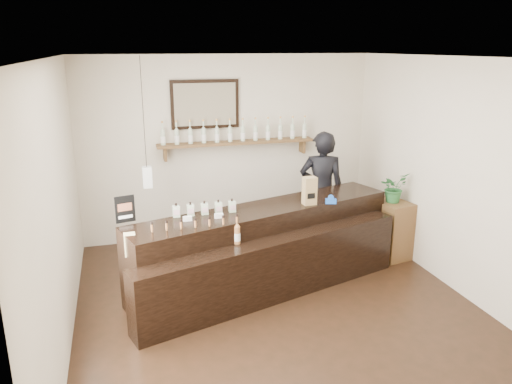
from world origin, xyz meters
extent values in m
plane|color=black|center=(0.00, 0.00, 0.00)|extent=(5.00, 5.00, 0.00)
plane|color=beige|center=(0.00, 2.50, 1.40)|extent=(4.50, 0.00, 4.50)
plane|color=beige|center=(0.00, -2.50, 1.40)|extent=(4.50, 0.00, 4.50)
plane|color=beige|center=(-2.25, 0.00, 1.40)|extent=(0.00, 5.00, 5.00)
plane|color=beige|center=(2.25, 0.00, 1.40)|extent=(0.00, 5.00, 5.00)
plane|color=white|center=(0.00, 0.00, 2.80)|extent=(5.00, 5.00, 0.00)
cube|color=brown|center=(0.10, 2.37, 1.50)|extent=(2.40, 0.25, 0.04)
cube|color=brown|center=(-0.98, 2.40, 1.38)|extent=(0.04, 0.20, 0.20)
cube|color=brown|center=(1.18, 2.40, 1.38)|extent=(0.04, 0.20, 0.20)
cube|color=black|center=(-0.35, 2.47, 2.08)|extent=(1.02, 0.04, 0.72)
cube|color=#43392B|center=(-0.35, 2.44, 2.08)|extent=(0.92, 0.01, 0.62)
cube|color=white|center=(-1.30, 1.60, 1.25)|extent=(0.12, 0.12, 0.28)
cylinder|color=black|center=(-1.30, 1.60, 2.09)|extent=(0.01, 0.01, 1.41)
cylinder|color=beige|center=(-1.00, 2.37, 1.62)|extent=(0.07, 0.07, 0.20)
cone|color=beige|center=(-1.00, 2.37, 1.75)|extent=(0.07, 0.07, 0.05)
cylinder|color=beige|center=(-1.00, 2.37, 1.81)|extent=(0.02, 0.02, 0.07)
cylinder|color=#C9893B|center=(-1.00, 2.37, 1.86)|extent=(0.03, 0.03, 0.02)
cylinder|color=white|center=(-1.00, 2.37, 1.60)|extent=(0.07, 0.07, 0.09)
cylinder|color=beige|center=(-0.80, 2.37, 1.62)|extent=(0.07, 0.07, 0.20)
cone|color=beige|center=(-0.80, 2.37, 1.75)|extent=(0.07, 0.07, 0.05)
cylinder|color=beige|center=(-0.80, 2.37, 1.81)|extent=(0.02, 0.02, 0.07)
cylinder|color=#C9893B|center=(-0.80, 2.37, 1.86)|extent=(0.03, 0.03, 0.02)
cylinder|color=white|center=(-0.80, 2.37, 1.60)|extent=(0.07, 0.07, 0.09)
cylinder|color=beige|center=(-0.60, 2.37, 1.62)|extent=(0.07, 0.07, 0.20)
cone|color=beige|center=(-0.60, 2.37, 1.75)|extent=(0.07, 0.07, 0.05)
cylinder|color=beige|center=(-0.60, 2.37, 1.81)|extent=(0.02, 0.02, 0.07)
cylinder|color=#C9893B|center=(-0.60, 2.37, 1.86)|extent=(0.03, 0.03, 0.02)
cylinder|color=white|center=(-0.60, 2.37, 1.60)|extent=(0.07, 0.07, 0.09)
cylinder|color=beige|center=(-0.40, 2.37, 1.62)|extent=(0.07, 0.07, 0.20)
cone|color=beige|center=(-0.40, 2.37, 1.75)|extent=(0.07, 0.07, 0.05)
cylinder|color=beige|center=(-0.40, 2.37, 1.81)|extent=(0.02, 0.02, 0.07)
cylinder|color=#C9893B|center=(-0.40, 2.37, 1.86)|extent=(0.03, 0.03, 0.02)
cylinder|color=white|center=(-0.40, 2.37, 1.60)|extent=(0.07, 0.07, 0.09)
cylinder|color=beige|center=(-0.20, 2.37, 1.62)|extent=(0.07, 0.07, 0.20)
cone|color=beige|center=(-0.20, 2.37, 1.75)|extent=(0.07, 0.07, 0.05)
cylinder|color=beige|center=(-0.20, 2.37, 1.81)|extent=(0.02, 0.02, 0.07)
cylinder|color=#C9893B|center=(-0.20, 2.37, 1.86)|extent=(0.03, 0.03, 0.02)
cylinder|color=white|center=(-0.20, 2.37, 1.60)|extent=(0.07, 0.07, 0.09)
cylinder|color=beige|center=(0.00, 2.37, 1.62)|extent=(0.07, 0.07, 0.20)
cone|color=beige|center=(0.00, 2.37, 1.75)|extent=(0.07, 0.07, 0.05)
cylinder|color=beige|center=(0.00, 2.37, 1.81)|extent=(0.02, 0.02, 0.07)
cylinder|color=#C9893B|center=(0.00, 2.37, 1.86)|extent=(0.03, 0.03, 0.02)
cylinder|color=white|center=(0.00, 2.37, 1.60)|extent=(0.07, 0.07, 0.09)
cylinder|color=beige|center=(0.20, 2.37, 1.62)|extent=(0.07, 0.07, 0.20)
cone|color=beige|center=(0.20, 2.37, 1.75)|extent=(0.07, 0.07, 0.05)
cylinder|color=beige|center=(0.20, 2.37, 1.81)|extent=(0.02, 0.02, 0.07)
cylinder|color=#C9893B|center=(0.20, 2.37, 1.86)|extent=(0.03, 0.03, 0.02)
cylinder|color=white|center=(0.20, 2.37, 1.60)|extent=(0.07, 0.07, 0.09)
cylinder|color=beige|center=(0.40, 2.37, 1.62)|extent=(0.07, 0.07, 0.20)
cone|color=beige|center=(0.40, 2.37, 1.75)|extent=(0.07, 0.07, 0.05)
cylinder|color=beige|center=(0.40, 2.37, 1.81)|extent=(0.02, 0.02, 0.07)
cylinder|color=#C9893B|center=(0.40, 2.37, 1.86)|extent=(0.03, 0.03, 0.02)
cylinder|color=white|center=(0.40, 2.37, 1.60)|extent=(0.07, 0.07, 0.09)
cylinder|color=beige|center=(0.60, 2.37, 1.62)|extent=(0.07, 0.07, 0.20)
cone|color=beige|center=(0.60, 2.37, 1.75)|extent=(0.07, 0.07, 0.05)
cylinder|color=beige|center=(0.60, 2.37, 1.81)|extent=(0.02, 0.02, 0.07)
cylinder|color=#C9893B|center=(0.60, 2.37, 1.86)|extent=(0.03, 0.03, 0.02)
cylinder|color=white|center=(0.60, 2.37, 1.60)|extent=(0.07, 0.07, 0.09)
cylinder|color=beige|center=(0.80, 2.37, 1.62)|extent=(0.07, 0.07, 0.20)
cone|color=beige|center=(0.80, 2.37, 1.75)|extent=(0.07, 0.07, 0.05)
cylinder|color=beige|center=(0.80, 2.37, 1.81)|extent=(0.02, 0.02, 0.07)
cylinder|color=#C9893B|center=(0.80, 2.37, 1.86)|extent=(0.03, 0.03, 0.02)
cylinder|color=white|center=(0.80, 2.37, 1.60)|extent=(0.07, 0.07, 0.09)
cylinder|color=beige|center=(1.00, 2.37, 1.62)|extent=(0.07, 0.07, 0.20)
cone|color=beige|center=(1.00, 2.37, 1.75)|extent=(0.07, 0.07, 0.05)
cylinder|color=beige|center=(1.00, 2.37, 1.81)|extent=(0.02, 0.02, 0.07)
cylinder|color=#C9893B|center=(1.00, 2.37, 1.86)|extent=(0.03, 0.03, 0.02)
cylinder|color=white|center=(1.00, 2.37, 1.60)|extent=(0.07, 0.07, 0.09)
cylinder|color=beige|center=(1.20, 2.37, 1.62)|extent=(0.07, 0.07, 0.20)
cone|color=beige|center=(1.20, 2.37, 1.75)|extent=(0.07, 0.07, 0.05)
cylinder|color=beige|center=(1.20, 2.37, 1.81)|extent=(0.02, 0.02, 0.07)
cylinder|color=#C9893B|center=(1.20, 2.37, 1.86)|extent=(0.03, 0.03, 0.02)
cylinder|color=white|center=(1.20, 2.37, 1.60)|extent=(0.07, 0.07, 0.09)
cube|color=black|center=(0.05, 0.70, 0.50)|extent=(3.58, 1.64, 0.99)
cube|color=black|center=(0.05, 0.23, 0.38)|extent=(3.48, 1.34, 0.75)
cube|color=white|center=(-0.94, 0.47, 1.02)|extent=(0.10, 0.04, 0.05)
cube|color=white|center=(-0.58, 0.47, 1.02)|extent=(0.10, 0.04, 0.05)
cube|color=beige|center=(-1.60, 0.23, 0.81)|extent=(0.12, 0.12, 0.12)
cube|color=beige|center=(-1.60, 0.23, 0.93)|extent=(0.12, 0.12, 0.12)
cube|color=beige|center=(-1.05, 0.65, 1.06)|extent=(0.08, 0.08, 0.13)
cube|color=#CD9FA7|center=(-1.05, 0.60, 1.06)|extent=(0.07, 0.00, 0.06)
cylinder|color=black|center=(-1.05, 0.65, 1.14)|extent=(0.02, 0.02, 0.03)
cube|color=beige|center=(-0.88, 0.65, 1.06)|extent=(0.08, 0.08, 0.13)
cube|color=#CD9FA7|center=(-0.88, 0.60, 1.06)|extent=(0.07, 0.00, 0.06)
cylinder|color=black|center=(-0.88, 0.65, 1.14)|extent=(0.02, 0.02, 0.03)
cube|color=beige|center=(-0.71, 0.65, 1.06)|extent=(0.08, 0.08, 0.13)
cube|color=#CD9FA7|center=(-0.71, 0.60, 1.06)|extent=(0.07, 0.00, 0.06)
cylinder|color=black|center=(-0.71, 0.65, 1.14)|extent=(0.02, 0.02, 0.03)
cube|color=beige|center=(-0.54, 0.65, 1.06)|extent=(0.08, 0.08, 0.13)
cube|color=#CD9FA7|center=(-0.54, 0.60, 1.06)|extent=(0.07, 0.00, 0.06)
cylinder|color=black|center=(-0.54, 0.65, 1.14)|extent=(0.02, 0.02, 0.03)
cube|color=beige|center=(-0.38, 0.65, 1.06)|extent=(0.08, 0.08, 0.13)
cube|color=#CD9FA7|center=(-0.38, 0.60, 1.06)|extent=(0.07, 0.00, 0.06)
cylinder|color=black|center=(-0.38, 0.65, 1.14)|extent=(0.02, 0.02, 0.03)
cylinder|color=#A86A38|center=(-1.36, 0.23, 0.85)|extent=(0.07, 0.07, 0.20)
cone|color=#A86A38|center=(-1.36, 0.23, 0.98)|extent=(0.07, 0.07, 0.05)
cylinder|color=#A86A38|center=(-1.36, 0.23, 1.04)|extent=(0.02, 0.02, 0.07)
cylinder|color=black|center=(-1.36, 0.23, 1.09)|extent=(0.03, 0.03, 0.02)
cylinder|color=white|center=(-1.36, 0.23, 0.83)|extent=(0.07, 0.07, 0.09)
cylinder|color=#A86A38|center=(-1.20, 0.23, 0.85)|extent=(0.07, 0.07, 0.20)
cone|color=#A86A38|center=(-1.20, 0.23, 0.98)|extent=(0.07, 0.07, 0.05)
cylinder|color=#A86A38|center=(-1.20, 0.23, 1.04)|extent=(0.02, 0.02, 0.07)
cylinder|color=black|center=(-1.20, 0.23, 1.09)|extent=(0.03, 0.03, 0.02)
cylinder|color=white|center=(-1.20, 0.23, 0.83)|extent=(0.07, 0.07, 0.09)
cylinder|color=#A86A38|center=(-1.05, 0.23, 0.85)|extent=(0.07, 0.07, 0.20)
cone|color=#A86A38|center=(-1.05, 0.23, 0.98)|extent=(0.07, 0.07, 0.05)
cylinder|color=#A86A38|center=(-1.05, 0.23, 1.04)|extent=(0.02, 0.02, 0.07)
cylinder|color=black|center=(-1.05, 0.23, 1.09)|extent=(0.03, 0.03, 0.02)
cylinder|color=white|center=(-1.05, 0.23, 0.83)|extent=(0.07, 0.07, 0.09)
cylinder|color=#A86A38|center=(-0.89, 0.23, 0.85)|extent=(0.07, 0.07, 0.20)
cone|color=#A86A38|center=(-0.89, 0.23, 0.98)|extent=(0.07, 0.07, 0.05)
cylinder|color=#A86A38|center=(-0.89, 0.23, 1.04)|extent=(0.02, 0.02, 0.07)
cylinder|color=black|center=(-0.89, 0.23, 1.09)|extent=(0.03, 0.03, 0.02)
cylinder|color=white|center=(-0.89, 0.23, 0.83)|extent=(0.07, 0.07, 0.09)
cylinder|color=#A86A38|center=(-0.73, 0.23, 0.85)|extent=(0.07, 0.07, 0.20)
cone|color=#A86A38|center=(-0.73, 0.23, 0.98)|extent=(0.07, 0.07, 0.05)
cylinder|color=#A86A38|center=(-0.73, 0.23, 1.04)|extent=(0.02, 0.02, 0.07)
cylinder|color=black|center=(-0.73, 0.23, 1.09)|extent=(0.03, 0.03, 0.02)
cylinder|color=white|center=(-0.73, 0.23, 0.83)|extent=(0.07, 0.07, 0.09)
cylinder|color=#A86A38|center=(-0.58, 0.23, 0.85)|extent=(0.07, 0.07, 0.20)
cone|color=#A86A38|center=(-0.58, 0.23, 0.98)|extent=(0.07, 0.07, 0.05)
cylinder|color=#A86A38|center=(-0.58, 0.23, 1.04)|extent=(0.02, 0.02, 0.07)
cylinder|color=black|center=(-0.58, 0.23, 1.09)|extent=(0.03, 0.03, 0.02)
cylinder|color=white|center=(-0.58, 0.23, 0.83)|extent=(0.07, 0.07, 0.09)
cylinder|color=#A86A38|center=(-0.42, 0.23, 0.85)|extent=(0.07, 0.07, 0.20)
cone|color=#A86A38|center=(-0.42, 0.23, 0.98)|extent=(0.07, 0.07, 0.05)
cylinder|color=#A86A38|center=(-0.42, 0.23, 1.04)|extent=(0.02, 0.02, 0.07)
cylinder|color=black|center=(-0.42, 0.23, 1.09)|extent=(0.03, 0.03, 0.02)
cylinder|color=white|center=(-0.42, 0.23, 0.83)|extent=(0.07, 0.07, 0.09)
cube|color=black|center=(-1.62, 0.62, 1.15)|extent=(0.22, 0.07, 0.31)
cube|color=#965336|center=(-1.62, 0.61, 1.17)|extent=(0.16, 0.04, 0.09)
cube|color=white|center=(-1.62, 0.61, 1.06)|extent=(0.16, 0.04, 0.04)
cube|color=olive|center=(0.63, 0.68, 1.17)|extent=(0.17, 0.13, 0.35)
cube|color=black|center=(0.63, 0.61, 1.12)|extent=(0.10, 0.01, 0.07)
cube|color=blue|center=(0.90, 0.63, 1.02)|extent=(0.15, 0.09, 0.06)
cylinder|color=blue|center=(0.90, 0.63, 1.07)|extent=(0.08, 0.05, 0.07)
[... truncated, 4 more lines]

